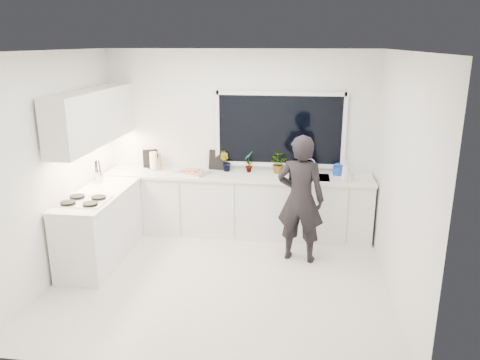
# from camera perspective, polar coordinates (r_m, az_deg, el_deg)

# --- Properties ---
(floor) EXTENTS (4.00, 3.50, 0.02)m
(floor) POSITION_cam_1_polar(r_m,az_deg,el_deg) (5.88, -2.29, -11.96)
(floor) COLOR beige
(floor) RESTS_ON ground
(wall_back) EXTENTS (4.00, 0.02, 2.70)m
(wall_back) POSITION_cam_1_polar(r_m,az_deg,el_deg) (7.06, -0.04, 4.73)
(wall_back) COLOR white
(wall_back) RESTS_ON ground
(wall_left) EXTENTS (0.02, 3.50, 2.70)m
(wall_left) POSITION_cam_1_polar(r_m,az_deg,el_deg) (6.04, -21.62, 1.51)
(wall_left) COLOR white
(wall_left) RESTS_ON ground
(wall_right) EXTENTS (0.02, 3.50, 2.70)m
(wall_right) POSITION_cam_1_polar(r_m,az_deg,el_deg) (5.41, 19.02, 0.13)
(wall_right) COLOR white
(wall_right) RESTS_ON ground
(ceiling) EXTENTS (4.00, 3.50, 0.02)m
(ceiling) POSITION_cam_1_polar(r_m,az_deg,el_deg) (5.17, -2.64, 15.59)
(ceiling) COLOR white
(ceiling) RESTS_ON wall_back
(window) EXTENTS (1.80, 0.02, 1.00)m
(window) POSITION_cam_1_polar(r_m,az_deg,el_deg) (6.94, 4.88, 6.14)
(window) COLOR black
(window) RESTS_ON wall_back
(base_cabinets_back) EXTENTS (3.92, 0.58, 0.88)m
(base_cabinets_back) POSITION_cam_1_polar(r_m,az_deg,el_deg) (7.01, -0.36, -3.09)
(base_cabinets_back) COLOR white
(base_cabinets_back) RESTS_ON floor
(base_cabinets_left) EXTENTS (0.58, 1.60, 0.88)m
(base_cabinets_left) POSITION_cam_1_polar(r_m,az_deg,el_deg) (6.46, -16.64, -5.58)
(base_cabinets_left) COLOR white
(base_cabinets_left) RESTS_ON floor
(countertop_back) EXTENTS (3.94, 0.62, 0.04)m
(countertop_back) POSITION_cam_1_polar(r_m,az_deg,el_deg) (6.86, -0.38, 0.50)
(countertop_back) COLOR silver
(countertop_back) RESTS_ON base_cabinets_back
(countertop_left) EXTENTS (0.62, 1.60, 0.04)m
(countertop_left) POSITION_cam_1_polar(r_m,az_deg,el_deg) (6.31, -16.98, -1.70)
(countertop_left) COLOR silver
(countertop_left) RESTS_ON base_cabinets_left
(upper_cabinets) EXTENTS (0.34, 2.10, 0.70)m
(upper_cabinets) POSITION_cam_1_polar(r_m,az_deg,el_deg) (6.45, -17.42, 7.37)
(upper_cabinets) COLOR white
(upper_cabinets) RESTS_ON wall_left
(sink) EXTENTS (0.58, 0.42, 0.14)m
(sink) POSITION_cam_1_polar(r_m,az_deg,el_deg) (6.82, 8.41, -0.03)
(sink) COLOR silver
(sink) RESTS_ON countertop_back
(faucet) EXTENTS (0.03, 0.03, 0.22)m
(faucet) POSITION_cam_1_polar(r_m,az_deg,el_deg) (6.97, 8.44, 1.69)
(faucet) COLOR silver
(faucet) RESTS_ON countertop_back
(stovetop) EXTENTS (0.56, 0.48, 0.03)m
(stovetop) POSITION_cam_1_polar(r_m,az_deg,el_deg) (6.00, -18.52, -2.40)
(stovetop) COLOR black
(stovetop) RESTS_ON countertop_left
(person) EXTENTS (0.68, 0.51, 1.69)m
(person) POSITION_cam_1_polar(r_m,az_deg,el_deg) (6.08, 7.38, -2.31)
(person) COLOR black
(person) RESTS_ON floor
(pizza_tray) EXTENTS (0.55, 0.49, 0.03)m
(pizza_tray) POSITION_cam_1_polar(r_m,az_deg,el_deg) (6.95, -5.73, 0.92)
(pizza_tray) COLOR silver
(pizza_tray) RESTS_ON countertop_back
(pizza) EXTENTS (0.50, 0.44, 0.01)m
(pizza) POSITION_cam_1_polar(r_m,az_deg,el_deg) (6.94, -5.74, 1.06)
(pizza) COLOR red
(pizza) RESTS_ON pizza_tray
(watering_can) EXTENTS (0.14, 0.14, 0.13)m
(watering_can) POSITION_cam_1_polar(r_m,az_deg,el_deg) (6.97, 11.81, 1.12)
(watering_can) COLOR #1345B8
(watering_can) RESTS_ON countertop_back
(paper_towel_roll) EXTENTS (0.12, 0.12, 0.26)m
(paper_towel_roll) POSITION_cam_1_polar(r_m,az_deg,el_deg) (7.21, -10.49, 2.24)
(paper_towel_roll) COLOR white
(paper_towel_roll) RESTS_ON countertop_back
(knife_block) EXTENTS (0.15, 0.12, 0.22)m
(knife_block) POSITION_cam_1_polar(r_m,az_deg,el_deg) (7.24, -10.19, 2.16)
(knife_block) COLOR brown
(knife_block) RESTS_ON countertop_back
(utensil_crock) EXTENTS (0.15, 0.15, 0.16)m
(utensil_crock) POSITION_cam_1_polar(r_m,az_deg,el_deg) (6.74, -16.85, 0.36)
(utensil_crock) COLOR silver
(utensil_crock) RESTS_ON countertop_left
(picture_frame_large) EXTENTS (0.22, 0.08, 0.28)m
(picture_frame_large) POSITION_cam_1_polar(r_m,az_deg,el_deg) (7.36, -10.90, 2.60)
(picture_frame_large) COLOR black
(picture_frame_large) RESTS_ON countertop_back
(picture_frame_small) EXTENTS (0.25, 0.06, 0.30)m
(picture_frame_small) POSITION_cam_1_polar(r_m,az_deg,el_deg) (7.11, -2.83, 2.47)
(picture_frame_small) COLOR black
(picture_frame_small) RESTS_ON countertop_back
(herb_plants) EXTENTS (1.36, 0.34, 0.32)m
(herb_plants) POSITION_cam_1_polar(r_m,az_deg,el_deg) (6.93, 3.98, 2.10)
(herb_plants) COLOR #26662D
(herb_plants) RESTS_ON countertop_back
(soap_bottles) EXTENTS (0.19, 0.14, 0.29)m
(soap_bottles) POSITION_cam_1_polar(r_m,az_deg,el_deg) (6.66, 12.89, 0.93)
(soap_bottles) COLOR #D8BF66
(soap_bottles) RESTS_ON countertop_back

